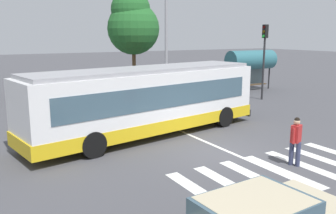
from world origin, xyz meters
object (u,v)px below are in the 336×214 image
at_px(parked_car_silver, 37,87).
at_px(pedestrian_crossing_street, 296,139).
at_px(parked_car_teal, 110,82).
at_px(parked_car_charcoal, 74,84).
at_px(city_transit_bus, 148,101).
at_px(parked_car_red, 136,79).
at_px(traffic_light_far_corner, 264,50).
at_px(twin_arm_street_lamp, 166,7).
at_px(background_tree_right, 133,23).
at_px(bus_stop_shelter, 251,61).

bearing_deg(parked_car_silver, pedestrian_crossing_street, -74.94).
bearing_deg(parked_car_teal, parked_car_charcoal, 169.52).
bearing_deg(city_transit_bus, parked_car_silver, 100.70).
height_order(pedestrian_crossing_street, parked_car_red, pedestrian_crossing_street).
xyz_separation_m(parked_car_red, traffic_light_far_corner, (5.44, -9.28, 2.66)).
xyz_separation_m(city_transit_bus, parked_car_silver, (-2.44, 12.91, -0.82)).
bearing_deg(pedestrian_crossing_street, parked_car_red, 81.30).
relative_size(twin_arm_street_lamp, background_tree_right, 1.19).
distance_m(city_transit_bus, traffic_light_far_corner, 11.97).
bearing_deg(background_tree_right, parked_car_red, -112.36).
bearing_deg(parked_car_teal, twin_arm_street_lamp, -66.57).
bearing_deg(background_tree_right, traffic_light_far_corner, -75.45).
bearing_deg(twin_arm_street_lamp, parked_car_charcoal, 131.29).
height_order(parked_car_teal, parked_car_red, same).
bearing_deg(background_tree_right, parked_car_teal, -130.70).
bearing_deg(bus_stop_shelter, twin_arm_street_lamp, -178.74).
bearing_deg(parked_car_silver, background_tree_right, 27.04).
height_order(parked_car_red, traffic_light_far_corner, traffic_light_far_corner).
distance_m(parked_car_teal, parked_car_red, 2.66).
bearing_deg(traffic_light_far_corner, parked_car_charcoal, 139.66).
height_order(pedestrian_crossing_street, bus_stop_shelter, bus_stop_shelter).
bearing_deg(parked_car_charcoal, parked_car_silver, -171.38).
bearing_deg(parked_car_silver, parked_car_charcoal, 8.62).
xyz_separation_m(pedestrian_crossing_street, parked_car_silver, (-5.09, 18.92, -0.20)).
relative_size(parked_car_silver, background_tree_right, 0.52).
height_order(bus_stop_shelter, twin_arm_street_lamp, twin_arm_street_lamp).
bearing_deg(parked_car_teal, bus_stop_shelter, -26.10).
height_order(parked_car_silver, parked_car_charcoal, same).
bearing_deg(parked_car_charcoal, bus_stop_shelter, -23.03).
bearing_deg(pedestrian_crossing_street, parked_car_charcoal, 96.95).
bearing_deg(pedestrian_crossing_street, city_transit_bus, 113.81).
distance_m(city_transit_bus, background_tree_right, 19.88).
bearing_deg(parked_car_red, parked_car_teal, -166.08).
height_order(parked_car_teal, bus_stop_shelter, bus_stop_shelter).
height_order(parked_car_red, background_tree_right, background_tree_right).
bearing_deg(parked_car_charcoal, background_tree_right, 32.90).
distance_m(twin_arm_street_lamp, background_tree_right, 10.60).
relative_size(pedestrian_crossing_street, background_tree_right, 0.20).
relative_size(pedestrian_crossing_street, bus_stop_shelter, 0.40).
height_order(parked_car_charcoal, background_tree_right, background_tree_right).
bearing_deg(bus_stop_shelter, parked_car_charcoal, 156.97).
bearing_deg(twin_arm_street_lamp, background_tree_right, 78.01).
bearing_deg(pedestrian_crossing_street, background_tree_right, 78.60).
height_order(parked_car_silver, twin_arm_street_lamp, twin_arm_street_lamp).
relative_size(parked_car_teal, bus_stop_shelter, 1.05).
bearing_deg(city_transit_bus, pedestrian_crossing_street, -66.19).
height_order(city_transit_bus, twin_arm_street_lamp, twin_arm_street_lamp).
xyz_separation_m(parked_car_silver, parked_car_charcoal, (2.74, 0.41, 0.00)).
relative_size(parked_car_teal, background_tree_right, 0.52).
distance_m(parked_car_charcoal, background_tree_right, 9.82).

